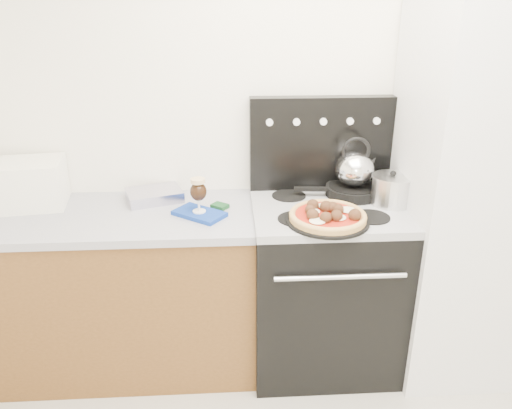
{
  "coord_description": "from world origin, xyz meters",
  "views": [
    {
      "loc": [
        -0.42,
        -1.12,
        1.89
      ],
      "look_at": [
        -0.29,
        1.05,
        0.99
      ],
      "focal_mm": 35.0,
      "sensor_mm": 36.0,
      "label": 1
    }
  ],
  "objects": [
    {
      "name": "pizza",
      "position": [
        0.04,
        0.99,
        0.96
      ],
      "size": [
        0.38,
        0.38,
        0.05
      ],
      "primitive_type": null,
      "rotation": [
        0.0,
        0.0,
        -0.07
      ],
      "color": "tan",
      "rests_on": "pizza_pan"
    },
    {
      "name": "stove_body",
      "position": [
        0.08,
        1.18,
        0.44
      ],
      "size": [
        0.76,
        0.65,
        0.88
      ],
      "primitive_type": "cube",
      "color": "black",
      "rests_on": "ground"
    },
    {
      "name": "tea_kettle",
      "position": [
        0.24,
        1.32,
        1.08
      ],
      "size": [
        0.21,
        0.21,
        0.22
      ],
      "primitive_type": null,
      "rotation": [
        0.0,
        0.0,
        -0.06
      ],
      "color": "silver",
      "rests_on": "skillet"
    },
    {
      "name": "oven_mitt",
      "position": [
        -0.56,
        1.14,
        0.91
      ],
      "size": [
        0.28,
        0.26,
        0.02
      ],
      "primitive_type": "cube",
      "rotation": [
        0.0,
        0.0,
        -0.65
      ],
      "color": "#133697",
      "rests_on": "countertop"
    },
    {
      "name": "beer_glass",
      "position": [
        -0.56,
        1.14,
        1.01
      ],
      "size": [
        0.08,
        0.08,
        0.18
      ],
      "primitive_type": null,
      "rotation": [
        0.0,
        0.0,
        -0.04
      ],
      "color": "black",
      "rests_on": "oven_mitt"
    },
    {
      "name": "skillet",
      "position": [
        0.24,
        1.32,
        0.95
      ],
      "size": [
        0.31,
        0.31,
        0.05
      ],
      "primitive_type": "cylinder",
      "rotation": [
        0.0,
        0.0,
        -0.08
      ],
      "color": "black",
      "rests_on": "cooktop"
    },
    {
      "name": "pizza_pan",
      "position": [
        0.04,
        0.99,
        0.93
      ],
      "size": [
        0.46,
        0.46,
        0.01
      ],
      "primitive_type": "cylinder",
      "rotation": [
        0.0,
        0.0,
        -0.18
      ],
      "color": "black",
      "rests_on": "cooktop"
    },
    {
      "name": "base_cabinet",
      "position": [
        -1.02,
        1.2,
        0.43
      ],
      "size": [
        1.45,
        0.6,
        0.86
      ],
      "primitive_type": "cube",
      "color": "brown",
      "rests_on": "ground"
    },
    {
      "name": "fridge",
      "position": [
        0.78,
        1.15,
        0.95
      ],
      "size": [
        0.64,
        0.68,
        1.9
      ],
      "primitive_type": "cube",
      "color": "silver",
      "rests_on": "ground"
    },
    {
      "name": "stock_pot",
      "position": [
        0.4,
        1.19,
        0.99
      ],
      "size": [
        0.23,
        0.23,
        0.14
      ],
      "primitive_type": "cylinder",
      "rotation": [
        0.0,
        0.0,
        0.2
      ],
      "color": "silver",
      "rests_on": "cooktop"
    },
    {
      "name": "backguard",
      "position": [
        0.08,
        1.45,
        1.17
      ],
      "size": [
        0.76,
        0.08,
        0.5
      ],
      "primitive_type": "cube",
      "color": "black",
      "rests_on": "cooktop"
    },
    {
      "name": "countertop",
      "position": [
        -1.02,
        1.2,
        0.88
      ],
      "size": [
        1.48,
        0.63,
        0.04
      ],
      "primitive_type": "cube",
      "color": "#A4A4B0",
      "rests_on": "base_cabinet"
    },
    {
      "name": "cooktop",
      "position": [
        0.08,
        1.18,
        0.9
      ],
      "size": [
        0.76,
        0.65,
        0.04
      ],
      "primitive_type": "cube",
      "color": "#ADADB2",
      "rests_on": "stove_body"
    },
    {
      "name": "room_shell",
      "position": [
        0.0,
        0.29,
        1.25
      ],
      "size": [
        3.52,
        3.01,
        2.52
      ],
      "color": "#BBB5A9",
      "rests_on": "ground"
    },
    {
      "name": "foil_sheet",
      "position": [
        -0.81,
        1.36,
        0.93
      ],
      "size": [
        0.33,
        0.28,
        0.06
      ],
      "primitive_type": "cube",
      "rotation": [
        0.0,
        0.0,
        0.32
      ],
      "color": "silver",
      "rests_on": "countertop"
    },
    {
      "name": "toaster_oven",
      "position": [
        -1.45,
        1.33,
        1.02
      ],
      "size": [
        0.41,
        0.32,
        0.23
      ],
      "primitive_type": "cube",
      "rotation": [
        0.0,
        0.0,
        0.13
      ],
      "color": "white",
      "rests_on": "countertop"
    }
  ]
}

